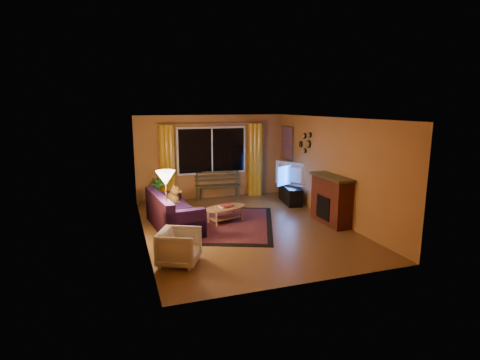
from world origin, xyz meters
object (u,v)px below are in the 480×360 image
object	(u,v)px
bench	(218,192)
coffee_table	(226,215)
armchair	(179,245)
tv_console	(290,194)
sofa	(174,211)
floor_lamp	(167,206)

from	to	relation	value
bench	coffee_table	size ratio (longest dim) A/B	1.26
armchair	tv_console	distance (m)	4.98
bench	sofa	bearing A→B (deg)	-119.62
sofa	armchair	size ratio (longest dim) A/B	2.87
armchair	floor_lamp	size ratio (longest dim) A/B	0.47
sofa	tv_console	world-z (taller)	sofa
armchair	sofa	bearing A→B (deg)	19.55
floor_lamp	coffee_table	xyz separation A→B (m)	(1.48, 0.74, -0.54)
sofa	coffee_table	bearing A→B (deg)	-7.09
bench	sofa	size ratio (longest dim) A/B	0.67
bench	tv_console	distance (m)	2.17
armchair	coffee_table	xyz separation A→B (m)	(1.45, 2.06, -0.15)
armchair	floor_lamp	xyz separation A→B (m)	(-0.03, 1.32, 0.39)
coffee_table	bench	bearing A→B (deg)	79.46
floor_lamp	sofa	bearing A→B (deg)	71.53
bench	coffee_table	distance (m)	2.35
sofa	tv_console	bearing A→B (deg)	11.79
bench	tv_console	size ratio (longest dim) A/B	1.15
tv_console	sofa	bearing A→B (deg)	-151.55
tv_console	coffee_table	bearing A→B (deg)	-142.70
bench	floor_lamp	world-z (taller)	floor_lamp
floor_lamp	tv_console	distance (m)	4.29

